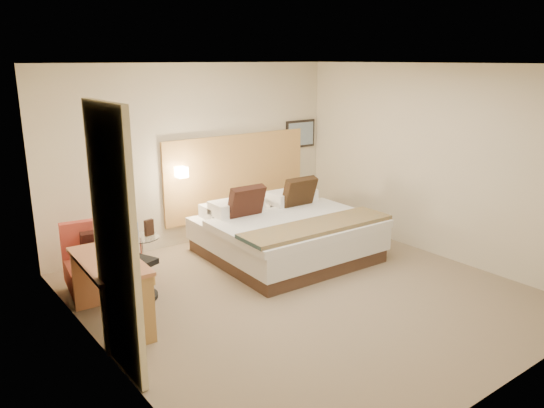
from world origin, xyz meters
TOP-DOWN VIEW (x-y plane):
  - floor at (0.00, 0.00)m, footprint 4.80×5.00m
  - ceiling at (0.00, 0.00)m, footprint 4.80×5.00m
  - wall_back at (0.00, 2.51)m, footprint 4.80×0.02m
  - wall_front at (0.00, -2.51)m, footprint 4.80×0.02m
  - wall_left at (-2.41, 0.00)m, footprint 0.02×5.00m
  - wall_right at (2.41, 0.00)m, footprint 0.02×5.00m
  - headboard_panel at (0.70, 2.47)m, footprint 2.60×0.04m
  - art_frame at (2.02, 2.48)m, footprint 0.62×0.03m
  - art_canvas at (2.02, 2.46)m, footprint 0.54×0.01m
  - lamp_arm at (-0.35, 2.42)m, footprint 0.02×0.12m
  - lamp_shade at (-0.35, 2.36)m, footprint 0.15×0.15m
  - curtain at (-2.36, -0.25)m, footprint 0.06×0.90m
  - bottle_a at (-1.42, 1.72)m, footprint 0.07×0.07m
  - bottle_b at (-1.36, 1.73)m, footprint 0.07×0.07m
  - menu_folder at (-1.21, 1.67)m, footprint 0.13×0.08m
  - bed at (0.61, 1.13)m, footprint 2.22×2.16m
  - lounge_chair at (-1.91, 1.58)m, footprint 0.89×0.80m
  - side_table at (-1.32, 1.68)m, footprint 0.58×0.58m
  - desk at (-2.11, 0.60)m, footprint 0.62×1.24m
  - desk_chair at (-1.69, 1.12)m, footprint 0.65×0.65m

SIDE VIEW (x-z plane):
  - floor at x=0.00m, z-range -0.02..0.00m
  - side_table at x=-1.32m, z-range 0.03..0.57m
  - lounge_chair at x=-1.91m, z-range -0.09..0.76m
  - bed at x=0.61m, z-range -0.18..0.87m
  - desk_chair at x=-1.69m, z-range -0.08..0.81m
  - desk at x=-2.11m, z-range 0.22..0.97m
  - bottle_a at x=-1.42m, z-range 0.53..0.73m
  - bottle_b at x=-1.36m, z-range 0.53..0.73m
  - menu_folder at x=-1.21m, z-range 0.53..0.75m
  - headboard_panel at x=0.70m, z-range 0.30..1.60m
  - lamp_arm at x=-0.35m, z-range 1.14..1.16m
  - lamp_shade at x=-0.35m, z-range 1.07..1.22m
  - curtain at x=-2.36m, z-range 0.01..2.43m
  - wall_back at x=0.00m, z-range 0.00..2.70m
  - wall_front at x=0.00m, z-range 0.00..2.70m
  - wall_left at x=-2.41m, z-range 0.00..2.70m
  - wall_right at x=2.41m, z-range 0.00..2.70m
  - art_frame at x=2.02m, z-range 1.27..1.73m
  - art_canvas at x=2.02m, z-range 1.30..1.70m
  - ceiling at x=0.00m, z-range 2.70..2.72m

